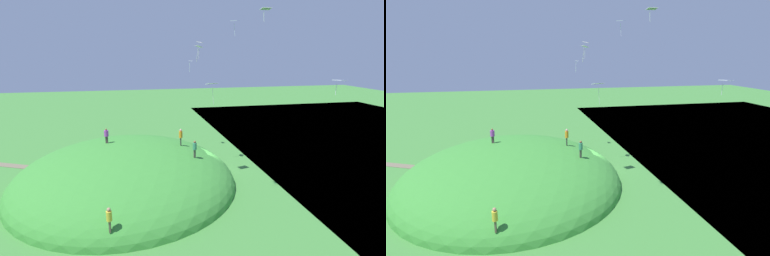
# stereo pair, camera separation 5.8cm
# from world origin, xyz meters

# --- Properties ---
(ground_plane) EXTENTS (160.00, 160.00, 0.00)m
(ground_plane) POSITION_xyz_m (0.00, 0.00, 0.00)
(ground_plane) COLOR #3C7D34
(grass_hill) EXTENTS (22.60, 23.68, 7.86)m
(grass_hill) POSITION_xyz_m (9.46, 0.76, 0.00)
(grass_hill) COLOR #388732
(grass_hill) RESTS_ON ground_plane
(dirt_path) EXTENTS (16.52, 8.42, 0.04)m
(dirt_path) POSITION_xyz_m (21.98, -6.12, 0.02)
(dirt_path) COLOR #6A614C
(dirt_path) RESTS_ON ground_plane
(person_near_shore) EXTENTS (0.53, 0.53, 1.60)m
(person_near_shore) POSITION_xyz_m (11.28, -0.77, 4.84)
(person_near_shore) COLOR #3F3432
(person_near_shore) RESTS_ON grass_hill
(person_walking_path) EXTENTS (0.46, 0.46, 1.75)m
(person_walking_path) POSITION_xyz_m (2.67, 3.29, 4.13)
(person_walking_path) COLOR #535342
(person_walking_path) RESTS_ON grass_hill
(person_watching_kites) EXTENTS (0.47, 0.47, 1.85)m
(person_watching_kites) POSITION_xyz_m (3.50, 0.01, 4.51)
(person_watching_kites) COLOR #353932
(person_watching_kites) RESTS_ON grass_hill
(person_with_child) EXTENTS (0.43, 0.43, 1.83)m
(person_with_child) POSITION_xyz_m (10.42, 11.90, 2.45)
(person_with_child) COLOR brown
(person_with_child) RESTS_ON grass_hill
(kite_4) EXTENTS (1.16, 1.24, 1.92)m
(kite_4) POSITION_xyz_m (-4.72, -6.92, 16.94)
(kite_4) COLOR white
(kite_5) EXTENTS (0.88, 0.97, 2.16)m
(kite_5) POSITION_xyz_m (1.00, -1.95, 14.04)
(kite_5) COLOR silver
(kite_6) EXTENTS (0.90, 0.63, 1.23)m
(kite_6) POSITION_xyz_m (-3.68, 4.00, 16.91)
(kite_6) COLOR white
(kite_7) EXTENTS (1.41, 1.43, 1.37)m
(kite_7) POSITION_xyz_m (-9.70, 7.14, 10.70)
(kite_7) COLOR silver
(kite_8) EXTENTS (1.33, 1.06, 2.20)m
(kite_8) POSITION_xyz_m (0.45, 1.39, 10.00)
(kite_8) COLOR white
(kite_9) EXTENTS (0.51, 0.67, 1.48)m
(kite_9) POSITION_xyz_m (0.70, -8.32, 11.96)
(kite_9) COLOR white
(kite_12) EXTENTS (0.93, 1.25, 1.67)m
(kite_12) POSITION_xyz_m (-0.28, -7.89, 13.85)
(kite_12) COLOR silver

